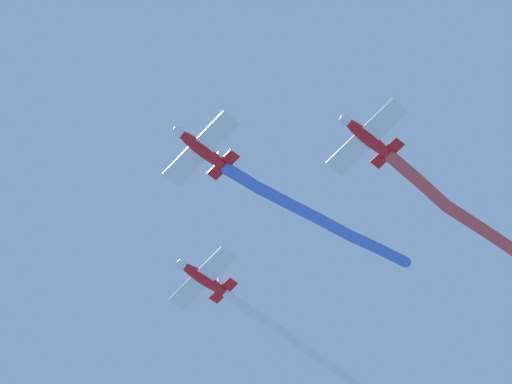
# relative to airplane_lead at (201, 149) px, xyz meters

# --- Properties ---
(airplane_lead) EXTENTS (5.53, 6.59, 1.74)m
(airplane_lead) POSITION_rel_airplane_lead_xyz_m (0.00, 0.00, 0.00)
(airplane_lead) COLOR red
(smoke_trail_lead) EXTENTS (14.89, 12.51, 4.21)m
(smoke_trail_lead) POSITION_rel_airplane_lead_xyz_m (-9.12, 7.04, 1.63)
(smoke_trail_lead) COLOR #4C75DB
(airplane_left_wing) EXTENTS (5.56, 6.54, 1.74)m
(airplane_left_wing) POSITION_rel_airplane_lead_xyz_m (-1.87, 11.84, 0.00)
(airplane_left_wing) COLOR red
(smoke_trail_left_wing) EXTENTS (15.17, 12.33, 1.50)m
(smoke_trail_left_wing) POSITION_rel_airplane_lead_xyz_m (-11.22, 18.76, -0.14)
(smoke_trail_left_wing) COLOR #DB4C4C
(airplane_right_wing) EXTENTS (5.59, 6.50, 1.74)m
(airplane_right_wing) POSITION_rel_airplane_lead_xyz_m (-11.58, -3.11, 0.30)
(airplane_right_wing) COLOR red
(smoke_trail_right_wing) EXTENTS (18.46, 10.26, 3.46)m
(smoke_trail_right_wing) POSITION_rel_airplane_lead_xyz_m (-22.30, 3.39, 1.44)
(smoke_trail_right_wing) COLOR white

